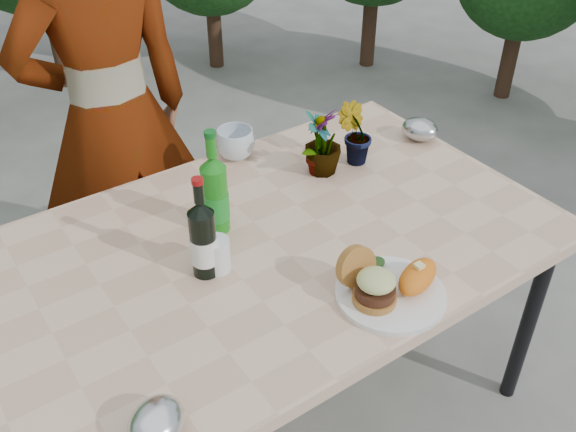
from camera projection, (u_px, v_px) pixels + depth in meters
ground at (275, 406)px, 2.25m from camera, size 80.00×80.00×0.00m
patio_table at (272, 255)px, 1.84m from camera, size 1.60×1.00×0.75m
dinner_plate at (390, 294)px, 1.61m from camera, size 0.28×0.28×0.01m
burger_stack at (370, 283)px, 1.57m from camera, size 0.11×0.16×0.11m
sweet_potato at (418, 277)px, 1.61m from camera, size 0.17×0.12×0.06m
grilled_veg at (372, 265)px, 1.67m from camera, size 0.08×0.05×0.03m
wine_bottle at (203, 240)px, 1.63m from camera, size 0.07×0.07×0.29m
sparkling_water at (215, 195)px, 1.77m from camera, size 0.08×0.08×0.32m
plastic_cup at (217, 255)px, 1.67m from camera, size 0.07×0.07×0.09m
seedling_left at (317, 144)px, 2.01m from camera, size 0.14×0.14×0.22m
seedling_mid at (355, 134)px, 2.08m from camera, size 0.15×0.14×0.21m
seedling_right at (323, 142)px, 2.02m from camera, size 0.17×0.17×0.22m
blue_bowl at (235, 144)px, 2.13m from camera, size 0.15×0.15×0.10m
foil_packet_left at (156, 423)px, 1.27m from camera, size 0.17×0.16×0.08m
foil_packet_right at (420, 129)px, 2.24m from camera, size 0.15×0.17×0.08m
person at (111, 119)px, 2.19m from camera, size 0.62×0.41×1.68m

